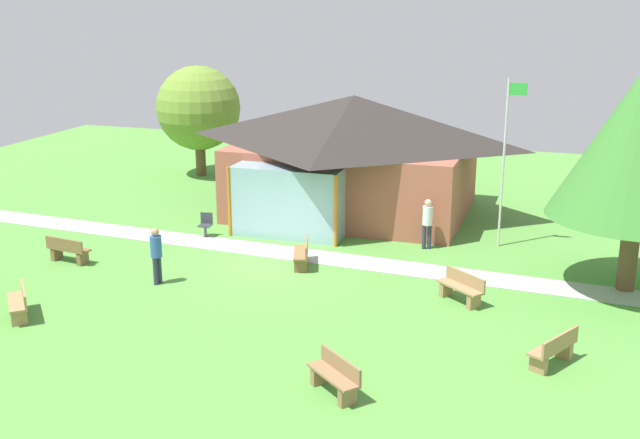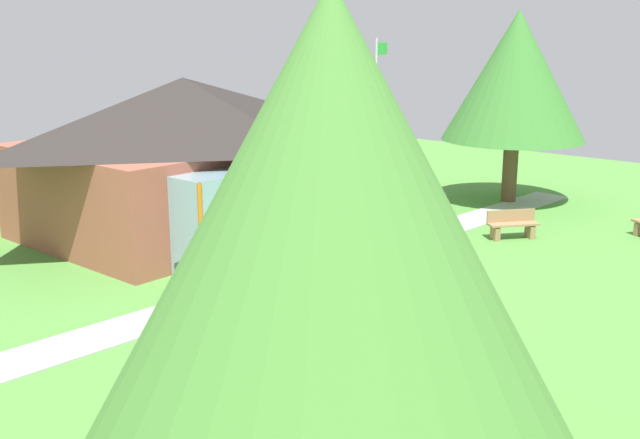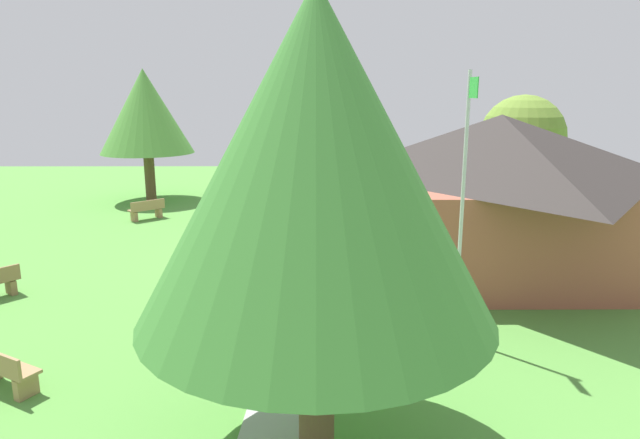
# 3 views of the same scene
# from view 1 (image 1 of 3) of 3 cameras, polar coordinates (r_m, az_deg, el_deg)

# --- Properties ---
(ground_plane) EXTENTS (44.00, 44.00, 0.00)m
(ground_plane) POSITION_cam_1_polar(r_m,az_deg,el_deg) (24.80, -3.58, -3.45)
(ground_plane) COLOR #54933D
(pavilion) EXTENTS (9.78, 8.42, 4.62)m
(pavilion) POSITION_cam_1_polar(r_m,az_deg,el_deg) (30.29, 2.33, 4.93)
(pavilion) COLOR #A35642
(pavilion) RESTS_ON ground_plane
(footpath) EXTENTS (25.54, 2.76, 0.03)m
(footpath) POSITION_cam_1_polar(r_m,az_deg,el_deg) (25.96, -2.49, -2.48)
(footpath) COLOR #ADADA8
(footpath) RESTS_ON ground_plane
(flagpole) EXTENTS (0.64, 0.08, 5.74)m
(flagpole) POSITION_cam_1_polar(r_m,az_deg,el_deg) (26.62, 13.47, 4.57)
(flagpole) COLOR silver
(flagpole) RESTS_ON ground_plane
(bench_rear_near_path) EXTENTS (0.88, 1.56, 0.84)m
(bench_rear_near_path) POSITION_cam_1_polar(r_m,az_deg,el_deg) (24.63, -1.30, -2.57)
(bench_rear_near_path) COLOR brown
(bench_rear_near_path) RESTS_ON ground_plane
(bench_mid_right) EXTENTS (1.45, 1.27, 0.84)m
(bench_mid_right) POSITION_cam_1_polar(r_m,az_deg,el_deg) (22.19, 10.37, -5.01)
(bench_mid_right) COLOR #9E7A51
(bench_mid_right) RESTS_ON ground_plane
(bench_front_left) EXTENTS (1.33, 1.41, 0.84)m
(bench_front_left) POSITION_cam_1_polar(r_m,az_deg,el_deg) (22.32, -21.28, -5.77)
(bench_front_left) COLOR #9E7A51
(bench_front_left) RESTS_ON ground_plane
(bench_lawn_far_right) EXTENTS (1.11, 1.53, 0.84)m
(bench_lawn_far_right) POSITION_cam_1_polar(r_m,az_deg,el_deg) (19.03, 16.86, -9.18)
(bench_lawn_far_right) COLOR #9E7A51
(bench_lawn_far_right) RESTS_ON ground_plane
(bench_front_right) EXTENTS (1.43, 1.30, 0.84)m
(bench_front_right) POSITION_cam_1_polar(r_m,az_deg,el_deg) (17.06, 1.13, -11.51)
(bench_front_right) COLOR olive
(bench_front_right) RESTS_ON ground_plane
(bench_mid_left) EXTENTS (1.55, 0.64, 0.84)m
(bench_mid_left) POSITION_cam_1_polar(r_m,az_deg,el_deg) (26.25, -18.08, -2.19)
(bench_mid_left) COLOR brown
(bench_mid_left) RESTS_ON ground_plane
(patio_chair_west) EXTENTS (0.50, 0.50, 0.86)m
(patio_chair_west) POSITION_cam_1_polar(r_m,az_deg,el_deg) (27.89, -8.41, -0.44)
(patio_chair_west) COLOR #33383D
(patio_chair_west) RESTS_ON ground_plane
(visitor_strolling_lawn) EXTENTS (0.34, 0.34, 1.74)m
(visitor_strolling_lawn) POSITION_cam_1_polar(r_m,az_deg,el_deg) (23.46, -11.97, -2.31)
(visitor_strolling_lawn) COLOR #2D3347
(visitor_strolling_lawn) RESTS_ON ground_plane
(visitor_near_flagpole) EXTENTS (0.34, 0.34, 1.74)m
(visitor_near_flagpole) POSITION_cam_1_polar(r_m,az_deg,el_deg) (26.37, 7.92, -0.03)
(visitor_near_flagpole) COLOR #2D3347
(visitor_near_flagpole) RESTS_ON ground_plane
(tree_behind_pavilion_left) EXTENTS (3.94, 3.94, 5.19)m
(tree_behind_pavilion_left) POSITION_cam_1_polar(r_m,az_deg,el_deg) (37.04, -8.94, 8.09)
(tree_behind_pavilion_left) COLOR brown
(tree_behind_pavilion_left) RESTS_ON ground_plane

